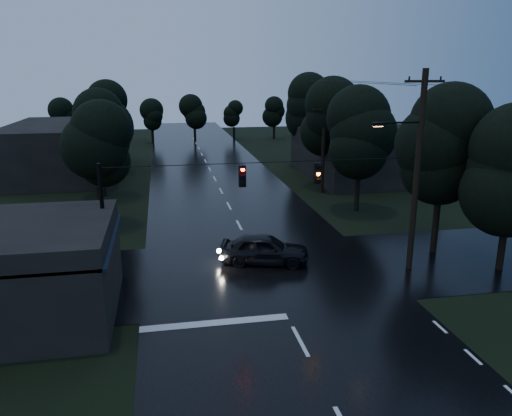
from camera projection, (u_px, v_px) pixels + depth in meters
name	position (u px, v px, depth m)	size (l,w,h in m)	color
main_road	(221.00, 191.00, 42.49)	(12.00, 120.00, 0.02)	black
cross_street	(263.00, 271.00, 25.43)	(60.00, 9.00, 0.02)	black
building_far_right	(360.00, 153.00, 48.21)	(10.00, 14.00, 4.40)	black
building_far_left	(66.00, 149.00, 48.80)	(10.00, 16.00, 5.00)	black
utility_pole_main	(416.00, 168.00, 24.42)	(3.50, 0.30, 10.00)	black
utility_pole_far	(323.00, 147.00, 41.06)	(2.00, 0.30, 7.50)	black
anchor_pole_left	(104.00, 229.00, 22.35)	(0.18, 0.18, 6.00)	black
span_signals	(280.00, 174.00, 23.19)	(15.00, 0.37, 1.12)	black
tree_corner_near	(443.00, 146.00, 26.59)	(4.48, 4.48, 9.44)	black
tree_left_a	(95.00, 146.00, 31.91)	(3.92, 3.92, 8.26)	black
tree_left_b	(99.00, 127.00, 39.29)	(4.20, 4.20, 8.85)	black
tree_left_c	(104.00, 113.00, 48.56)	(4.48, 4.48, 9.44)	black
tree_right_a	(360.00, 134.00, 35.04)	(4.20, 4.20, 8.85)	black
tree_right_b	(331.00, 118.00, 42.63)	(4.48, 4.48, 9.44)	black
tree_right_c	(306.00, 106.00, 52.12)	(4.76, 4.76, 10.03)	black
car	(265.00, 249.00, 26.32)	(1.87, 4.66, 1.59)	black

